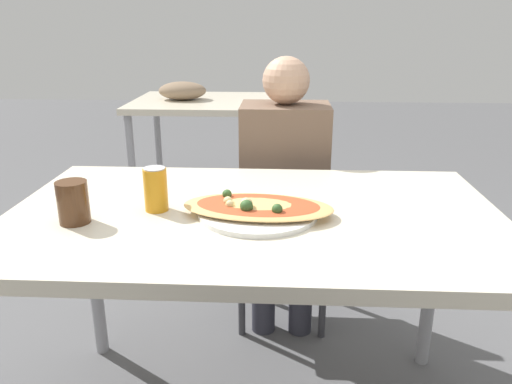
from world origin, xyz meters
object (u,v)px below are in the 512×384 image
at_px(dining_table, 254,234).
at_px(person_seated, 284,177).
at_px(chair_far_seated, 284,209).
at_px(drink_glass, 73,202).
at_px(pizza_main, 257,209).
at_px(soda_can, 156,189).

xyz_separation_m(dining_table, person_seated, (0.09, 0.64, -0.02)).
distance_m(chair_far_seated, drink_glass, 1.08).
xyz_separation_m(pizza_main, drink_glass, (-0.48, -0.08, 0.04)).
bearing_deg(drink_glass, chair_far_seated, 56.94).
distance_m(chair_far_seated, soda_can, 0.91).
height_order(dining_table, soda_can, soda_can).
height_order(pizza_main, drink_glass, drink_glass).
height_order(chair_far_seated, pizza_main, chair_far_seated).
bearing_deg(person_seated, chair_far_seated, -90.00).
height_order(chair_far_seated, person_seated, person_seated).
distance_m(dining_table, soda_can, 0.31).
bearing_deg(soda_can, drink_glass, -152.33).
relative_size(dining_table, soda_can, 11.17).
bearing_deg(drink_glass, pizza_main, 9.31).
bearing_deg(soda_can, chair_far_seated, 64.33).
bearing_deg(drink_glass, soda_can, 27.67).
bearing_deg(soda_can, pizza_main, -4.64).
bearing_deg(soda_can, person_seated, 60.51).
bearing_deg(dining_table, chair_far_seated, 83.33).
bearing_deg(pizza_main, drink_glass, -170.69).
distance_m(dining_table, chair_far_seated, 0.78).
relative_size(person_seated, drink_glass, 10.09).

